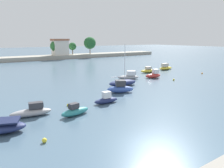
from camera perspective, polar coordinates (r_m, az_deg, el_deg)
The scene contains 15 objects.
ground_plane at distance 17.57m, azimuth 10.48°, elevation -15.76°, with size 400.00×400.00×0.00m, color #476075.
moored_boat_1 at distance 24.61m, azimuth -20.40°, elevation -6.81°, with size 4.37×1.97×1.47m.
moored_boat_2 at distance 23.65m, azimuth -9.74°, elevation -7.03°, with size 3.48×1.60×1.38m.
moored_boat_3 at distance 27.53m, azimuth -1.53°, elevation -4.08°, with size 3.35×1.15×1.51m.
moored_boat_4 at distance 32.88m, azimuth 2.22°, elevation -1.07°, with size 4.28×3.10×1.92m.
moored_boat_5 at distance 37.57m, azimuth 2.84°, elevation 0.35°, with size 5.42×2.39×7.14m.
moored_boat_6 at distance 43.66m, azimuth 4.49°, elevation 2.07°, with size 4.63×3.46×1.73m.
moored_boat_7 at distance 45.90m, azimuth 10.93°, elevation 2.37°, with size 3.74×1.94×1.83m.
moored_boat_8 at distance 52.87m, azimuth 9.80°, elevation 3.55°, with size 4.82×2.43×1.47m.
moored_boat_9 at distance 58.73m, azimuth 13.97°, elevation 4.25°, with size 4.50×1.90×1.71m.
mooring_buoy_0 at distance 26.95m, azimuth -11.58°, elevation -5.48°, with size 0.30×0.30×0.30m, color yellow.
mooring_buoy_1 at distance 18.48m, azimuth -17.43°, elevation -14.01°, with size 0.39×0.39×0.39m, color yellow.
mooring_buoy_2 at distance 43.93m, azimuth 16.00°, elevation 1.10°, with size 0.37×0.37×0.37m, color yellow.
mooring_buoy_4 at distance 54.25m, azimuth 22.71°, elevation 2.62°, with size 0.35×0.35×0.35m, color orange.
distant_shoreline at distance 85.78m, azimuth -25.18°, elevation 6.73°, with size 135.77×7.92×8.70m.
Camera 1 is at (-11.10, -10.94, 8.12)m, focal length 34.60 mm.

